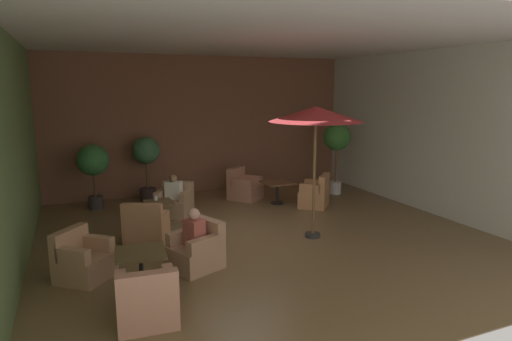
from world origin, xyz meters
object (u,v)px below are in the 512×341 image
cafe_table_mid_center (141,259)px  armchair_front_left_north (175,203)px  armchair_front_right_east (244,188)px  armchair_mid_center_east (147,301)px  armchair_front_right_north (315,195)px  patron_blue_shirt (174,189)px  potted_tree_left_corner (146,157)px  iced_drink_cup (156,198)px  patio_umbrella_tall_red (316,115)px  potted_tree_mid_right (93,163)px  patron_by_window (194,229)px  cafe_table_front_right (277,186)px  cafe_table_front_left (159,209)px  armchair_mid_center_north (83,261)px  armchair_mid_center_south (197,250)px  armchair_front_left_east (146,228)px

cafe_table_mid_center → armchair_front_left_north: bearing=70.2°
armchair_front_right_east → armchair_mid_center_east: armchair_front_right_east is taller
armchair_front_right_north → patron_blue_shirt: size_ratio=1.68×
potted_tree_left_corner → iced_drink_cup: potted_tree_left_corner is taller
armchair_front_right_east → patio_umbrella_tall_red: 4.21m
potted_tree_mid_right → patron_by_window: potted_tree_mid_right is taller
cafe_table_mid_center → iced_drink_cup: (0.79, 3.08, 0.18)m
patio_umbrella_tall_red → iced_drink_cup: size_ratio=24.93×
cafe_table_front_right → patron_by_window: size_ratio=1.20×
cafe_table_mid_center → iced_drink_cup: bearing=75.6°
cafe_table_front_left → armchair_mid_center_north: 2.78m
cafe_table_front_left → patio_umbrella_tall_red: patio_umbrella_tall_red is taller
cafe_table_mid_center → armchair_mid_center_south: armchair_mid_center_south is taller
iced_drink_cup → armchair_front_left_east: bearing=-110.5°
armchair_front_right_east → cafe_table_front_left: bearing=-148.6°
potted_tree_left_corner → patron_by_window: potted_tree_left_corner is taller
armchair_front_right_north → iced_drink_cup: (-4.16, 0.02, 0.33)m
potted_tree_left_corner → cafe_table_front_right: bearing=-27.9°
armchair_front_left_north → armchair_mid_center_east: size_ratio=1.30×
armchair_front_right_north → potted_tree_left_corner: potted_tree_left_corner is taller
potted_tree_left_corner → potted_tree_mid_right: size_ratio=1.06×
armchair_front_right_east → patio_umbrella_tall_red: (0.18, -3.56, 2.24)m
armchair_mid_center_south → armchair_front_left_east: bearing=111.1°
potted_tree_left_corner → patron_by_window: 5.08m
armchair_mid_center_north → armchair_mid_center_east: bearing=-67.5°
armchair_mid_center_north → potted_tree_left_corner: bearing=69.1°
armchair_front_right_east → armchair_mid_center_north: armchair_front_right_east is taller
patron_by_window → potted_tree_mid_right: bearing=106.4°
cafe_table_front_right → iced_drink_cup: bearing=-168.6°
armchair_front_right_east → potted_tree_mid_right: potted_tree_mid_right is taller
patron_blue_shirt → iced_drink_cup: patron_blue_shirt is taller
cafe_table_mid_center → cafe_table_front_left: bearing=74.3°
armchair_front_left_north → cafe_table_front_right: size_ratio=1.35×
iced_drink_cup → patron_by_window: bearing=-86.1°
armchair_front_left_north → potted_tree_mid_right: (-1.78, 1.33, 0.90)m
armchair_front_left_north → armchair_mid_center_south: bearing=-96.0°
armchair_front_right_north → armchair_mid_center_north: bearing=-157.9°
cafe_table_front_right → patron_blue_shirt: bearing=-179.7°
armchair_front_right_north → cafe_table_front_left: bearing=-178.3°
armchair_front_right_north → armchair_front_left_north: bearing=168.7°
cafe_table_front_right → patron_blue_shirt: size_ratio=1.33×
potted_tree_mid_right → cafe_table_front_right: bearing=-16.4°
armchair_mid_center_east → patio_umbrella_tall_red: (3.78, 2.12, 2.25)m
patio_umbrella_tall_red → armchair_front_right_east: bearing=92.8°
armchair_mid_center_south → patio_umbrella_tall_red: patio_umbrella_tall_red is taller
cafe_table_front_left → patron_blue_shirt: size_ratio=1.04×
cafe_table_mid_center → patron_blue_shirt: 3.99m
armchair_front_left_north → potted_tree_mid_right: bearing=143.2°
armchair_mid_center_north → armchair_mid_center_south: 1.87m
patio_umbrella_tall_red → cafe_table_front_left: bearing=146.3°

